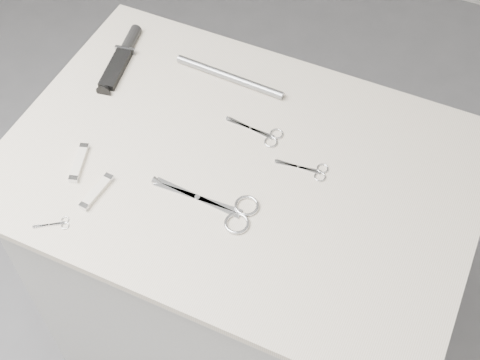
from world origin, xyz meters
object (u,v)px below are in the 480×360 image
at_px(embroidery_scissors_a, 264,134).
at_px(metal_rail, 230,77).
at_px(embroidery_scissors_b, 311,170).
at_px(tiny_scissors, 56,224).
at_px(sheathed_knife, 123,55).
at_px(pocket_knife_a, 97,192).
at_px(pocket_knife_b, 79,162).
at_px(plinth, 239,273).
at_px(large_shears, 226,208).

bearing_deg(embroidery_scissors_a, metal_rail, 143.74).
xyz_separation_m(embroidery_scissors_b, tiny_scissors, (-0.41, -0.33, -0.00)).
relative_size(tiny_scissors, sheathed_knife, 0.31).
distance_m(sheathed_knife, metal_rail, 0.27).
xyz_separation_m(tiny_scissors, pocket_knife_a, (0.03, 0.10, 0.00)).
relative_size(embroidery_scissors_a, metal_rail, 0.48).
bearing_deg(embroidery_scissors_b, pocket_knife_b, -163.99).
bearing_deg(sheathed_knife, pocket_knife_b, -175.83).
distance_m(embroidery_scissors_a, metal_rail, 0.19).
bearing_deg(pocket_knife_a, embroidery_scissors_a, -35.75).
bearing_deg(pocket_knife_a, plinth, -46.17).
height_order(plinth, metal_rail, metal_rail).
height_order(large_shears, pocket_knife_b, pocket_knife_b).
relative_size(embroidery_scissors_a, sheathed_knife, 0.62).
bearing_deg(pocket_knife_b, tiny_scissors, 177.92).
relative_size(plinth, embroidery_scissors_b, 7.98).
distance_m(embroidery_scissors_a, tiny_scissors, 0.48).
bearing_deg(pocket_knife_b, pocket_knife_a, -141.30).
height_order(large_shears, pocket_knife_a, pocket_knife_a).
bearing_deg(sheathed_knife, large_shears, -135.94).
bearing_deg(pocket_knife_a, pocket_knife_b, 61.38).
bearing_deg(tiny_scissors, embroidery_scissors_a, 20.37).
distance_m(embroidery_scissors_b, tiny_scissors, 0.53).
relative_size(plinth, sheathed_knife, 4.24).
bearing_deg(embroidery_scissors_b, tiny_scissors, -147.30).
bearing_deg(tiny_scissors, pocket_knife_b, 72.02).
xyz_separation_m(plinth, pocket_knife_b, (-0.31, -0.14, 0.48)).
bearing_deg(pocket_knife_b, sheathed_knife, -3.26).
xyz_separation_m(embroidery_scissors_a, metal_rail, (-0.14, 0.12, 0.01)).
relative_size(embroidery_scissors_b, sheathed_knife, 0.53).
height_order(embroidery_scissors_b, pocket_knife_b, pocket_knife_b).
distance_m(large_shears, pocket_knife_b, 0.33).
bearing_deg(tiny_scissors, embroidery_scissors_b, 5.70).
bearing_deg(plinth, embroidery_scissors_a, 82.19).
xyz_separation_m(embroidery_scissors_a, tiny_scissors, (-0.28, -0.39, -0.00)).
distance_m(plinth, sheathed_knife, 0.64).
bearing_deg(plinth, large_shears, -78.85).
xyz_separation_m(pocket_knife_a, metal_rail, (0.11, 0.41, 0.00)).
bearing_deg(plinth, embroidery_scissors_b, 18.93).
xyz_separation_m(large_shears, pocket_knife_a, (-0.26, -0.07, 0.00)).
relative_size(large_shears, pocket_knife_b, 2.21).
height_order(plinth, pocket_knife_a, pocket_knife_a).
xyz_separation_m(embroidery_scissors_b, pocket_knife_a, (-0.38, -0.24, 0.00)).
bearing_deg(embroidery_scissors_a, large_shears, -82.91).
bearing_deg(sheathed_knife, plinth, -125.24).
bearing_deg(metal_rail, embroidery_scissors_b, -32.60).
height_order(embroidery_scissors_b, metal_rail, metal_rail).
height_order(embroidery_scissors_a, pocket_knife_b, pocket_knife_b).
bearing_deg(large_shears, pocket_knife_a, -163.22).
relative_size(plinth, embroidery_scissors_a, 6.82).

